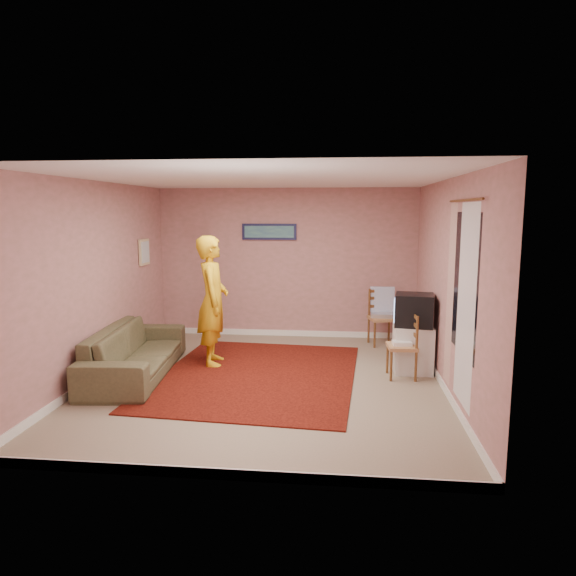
# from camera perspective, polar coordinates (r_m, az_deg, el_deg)

# --- Properties ---
(ground) EXTENTS (5.00, 5.00, 0.00)m
(ground) POSITION_cam_1_polar(r_m,az_deg,el_deg) (6.83, -2.40, -10.33)
(ground) COLOR gray
(ground) RESTS_ON ground
(wall_back) EXTENTS (4.50, 0.02, 2.60)m
(wall_back) POSITION_cam_1_polar(r_m,az_deg,el_deg) (8.99, -0.15, 2.76)
(wall_back) COLOR #BF7D83
(wall_back) RESTS_ON ground
(wall_front) EXTENTS (4.50, 0.02, 2.60)m
(wall_front) POSITION_cam_1_polar(r_m,az_deg,el_deg) (4.11, -7.55, -4.34)
(wall_front) COLOR #BF7D83
(wall_front) RESTS_ON ground
(wall_left) EXTENTS (0.02, 5.00, 2.60)m
(wall_left) POSITION_cam_1_polar(r_m,az_deg,el_deg) (7.20, -20.48, 0.76)
(wall_left) COLOR #BF7D83
(wall_left) RESTS_ON ground
(wall_right) EXTENTS (0.02, 5.00, 2.60)m
(wall_right) POSITION_cam_1_polar(r_m,az_deg,el_deg) (6.59, 17.29, 0.23)
(wall_right) COLOR #BF7D83
(wall_right) RESTS_ON ground
(ceiling) EXTENTS (4.50, 5.00, 0.02)m
(ceiling) POSITION_cam_1_polar(r_m,az_deg,el_deg) (6.47, -2.55, 12.01)
(ceiling) COLOR white
(ceiling) RESTS_ON wall_back
(baseboard_back) EXTENTS (4.50, 0.02, 0.10)m
(baseboard_back) POSITION_cam_1_polar(r_m,az_deg,el_deg) (9.19, -0.16, -5.02)
(baseboard_back) COLOR white
(baseboard_back) RESTS_ON ground
(baseboard_front) EXTENTS (4.50, 0.02, 0.10)m
(baseboard_front) POSITION_cam_1_polar(r_m,az_deg,el_deg) (4.56, -7.19, -19.81)
(baseboard_front) COLOR white
(baseboard_front) RESTS_ON ground
(baseboard_left) EXTENTS (0.02, 5.00, 0.10)m
(baseboard_left) POSITION_cam_1_polar(r_m,az_deg,el_deg) (7.46, -19.90, -8.79)
(baseboard_left) COLOR white
(baseboard_left) RESTS_ON ground
(baseboard_right) EXTENTS (0.02, 5.00, 0.10)m
(baseboard_right) POSITION_cam_1_polar(r_m,az_deg,el_deg) (6.87, 16.73, -10.14)
(baseboard_right) COLOR white
(baseboard_right) RESTS_ON ground
(window) EXTENTS (0.01, 1.10, 1.50)m
(window) POSITION_cam_1_polar(r_m,az_deg,el_deg) (5.69, 19.05, 0.41)
(window) COLOR black
(window) RESTS_ON wall_right
(curtain_sheer) EXTENTS (0.01, 0.75, 2.10)m
(curtain_sheer) POSITION_cam_1_polar(r_m,az_deg,el_deg) (5.58, 19.16, -1.84)
(curtain_sheer) COLOR white
(curtain_sheer) RESTS_ON wall_right
(curtain_floral) EXTENTS (0.01, 0.35, 2.10)m
(curtain_floral) POSITION_cam_1_polar(r_m,az_deg,el_deg) (6.25, 17.57, -0.68)
(curtain_floral) COLOR beige
(curtain_floral) RESTS_ON wall_right
(curtain_rod) EXTENTS (0.02, 1.40, 0.02)m
(curtain_rod) POSITION_cam_1_polar(r_m,az_deg,el_deg) (5.63, 19.05, 9.21)
(curtain_rod) COLOR brown
(curtain_rod) RESTS_ON wall_right
(picture_back) EXTENTS (0.95, 0.04, 0.28)m
(picture_back) POSITION_cam_1_polar(r_m,az_deg,el_deg) (8.95, -2.10, 6.27)
(picture_back) COLOR #16173C
(picture_back) RESTS_ON wall_back
(picture_left) EXTENTS (0.04, 0.38, 0.42)m
(picture_left) POSITION_cam_1_polar(r_m,az_deg,el_deg) (8.62, -15.66, 3.86)
(picture_left) COLOR beige
(picture_left) RESTS_ON wall_left
(area_rug) EXTENTS (2.80, 3.40, 0.02)m
(area_rug) POSITION_cam_1_polar(r_m,az_deg,el_deg) (7.06, -3.40, -9.61)
(area_rug) COLOR black
(area_rug) RESTS_ON ground
(tv_cabinet) EXTENTS (0.51, 0.47, 0.65)m
(tv_cabinet) POSITION_cam_1_polar(r_m,az_deg,el_deg) (7.32, 13.69, -6.58)
(tv_cabinet) COLOR silver
(tv_cabinet) RESTS_ON ground
(crt_tv) EXTENTS (0.57, 0.53, 0.44)m
(crt_tv) POSITION_cam_1_polar(r_m,az_deg,el_deg) (7.20, 13.80, -2.38)
(crt_tv) COLOR black
(crt_tv) RESTS_ON tv_cabinet
(chair_a) EXTENTS (0.50, 0.48, 0.50)m
(chair_a) POSITION_cam_1_polar(r_m,az_deg,el_deg) (8.62, 10.46, -2.59)
(chair_a) COLOR tan
(chair_a) RESTS_ON ground
(dvd_player) EXTENTS (0.40, 0.29, 0.07)m
(dvd_player) POSITION_cam_1_polar(r_m,az_deg,el_deg) (8.63, 10.45, -2.97)
(dvd_player) COLOR #B7B8BC
(dvd_player) RESTS_ON chair_a
(blue_throw) EXTENTS (0.40, 0.05, 0.42)m
(blue_throw) POSITION_cam_1_polar(r_m,az_deg,el_deg) (8.74, 10.41, -1.23)
(blue_throw) COLOR #7F97D0
(blue_throw) RESTS_ON chair_a
(chair_b) EXTENTS (0.40, 0.41, 0.47)m
(chair_b) POSITION_cam_1_polar(r_m,az_deg,el_deg) (7.00, 12.56, -5.51)
(chair_b) COLOR tan
(chair_b) RESTS_ON ground
(game_console) EXTENTS (0.26, 0.20, 0.05)m
(game_console) POSITION_cam_1_polar(r_m,az_deg,el_deg) (7.02, 12.55, -6.00)
(game_console) COLOR white
(game_console) RESTS_ON chair_b
(sofa) EXTENTS (1.08, 2.32, 0.66)m
(sofa) POSITION_cam_1_polar(r_m,az_deg,el_deg) (7.28, -16.59, -6.78)
(sofa) COLOR brown
(sofa) RESTS_ON ground
(person) EXTENTS (0.56, 0.75, 1.87)m
(person) POSITION_cam_1_polar(r_m,az_deg,el_deg) (7.43, -8.37, -1.42)
(person) COLOR gold
(person) RESTS_ON ground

